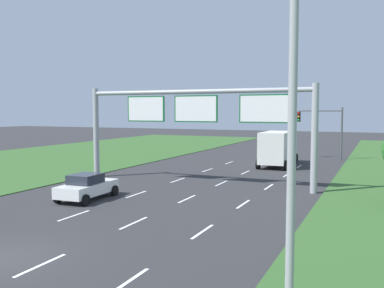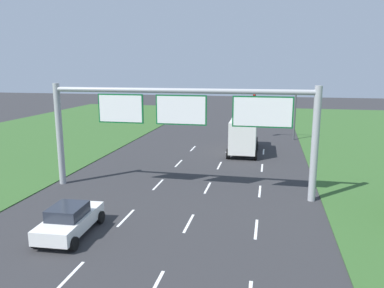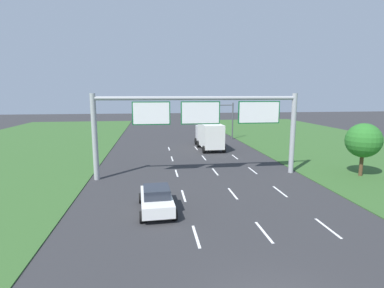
# 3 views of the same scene
# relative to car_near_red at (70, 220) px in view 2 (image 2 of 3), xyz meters

# --- Properties ---
(lane_dashes_inner_left) EXTENTS (0.14, 50.40, 0.01)m
(lane_dashes_inner_left) POSITION_rel_car_near_red_xyz_m (1.88, -3.49, -0.76)
(lane_dashes_inner_left) COLOR white
(lane_dashes_inner_left) RESTS_ON ground_plane
(lane_dashes_inner_right) EXTENTS (0.14, 50.40, 0.01)m
(lane_dashes_inner_right) POSITION_rel_car_near_red_xyz_m (5.38, -3.49, -0.76)
(lane_dashes_inner_right) COLOR white
(lane_dashes_inner_right) RESTS_ON ground_plane
(car_near_red) EXTENTS (2.25, 4.24, 1.53)m
(car_near_red) POSITION_rel_car_near_red_xyz_m (0.00, 0.00, 0.00)
(car_near_red) COLOR white
(car_near_red) RESTS_ON ground_plane
(box_truck) EXTENTS (2.79, 7.51, 3.29)m
(box_truck) POSITION_rel_car_near_red_xyz_m (6.98, 19.92, 0.99)
(box_truck) COLOR silver
(box_truck) RESTS_ON ground_plane
(sign_gantry) EXTENTS (17.24, 0.44, 7.00)m
(sign_gantry) POSITION_rel_car_near_red_xyz_m (3.91, 7.40, 4.18)
(sign_gantry) COLOR #9EA0A5
(sign_gantry) RESTS_ON ground_plane
(traffic_light_mast) EXTENTS (4.76, 0.49, 5.60)m
(traffic_light_mast) POSITION_rel_car_near_red_xyz_m (10.11, 27.36, 3.10)
(traffic_light_mast) COLOR #47494F
(traffic_light_mast) RESTS_ON ground_plane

